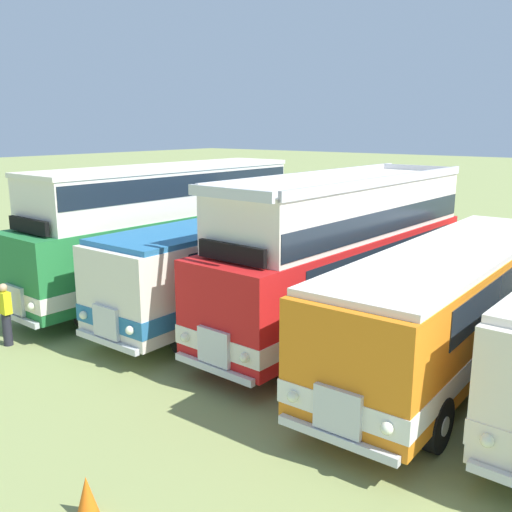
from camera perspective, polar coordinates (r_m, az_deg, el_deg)
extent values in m
plane|color=#8C9956|center=(15.42, 19.00, -9.92)|extent=(200.00, 200.00, 0.00)
cube|color=#237538|center=(19.99, -9.15, 0.92)|extent=(2.75, 10.99, 2.30)
cube|color=silver|center=(20.12, -9.09, -0.75)|extent=(2.79, 11.03, 0.44)
cube|color=#19232D|center=(20.14, -8.36, 2.78)|extent=(2.73, 8.59, 0.76)
cube|color=#19232D|center=(16.87, -23.08, 0.08)|extent=(2.20, 0.15, 0.90)
cube|color=silver|center=(17.13, -23.04, -4.07)|extent=(0.90, 0.14, 0.80)
cube|color=silver|center=(17.26, -22.98, -5.68)|extent=(2.30, 0.19, 0.16)
sphere|color=#EAEACC|center=(16.35, -21.59, -4.72)|extent=(0.22, 0.22, 0.22)
cube|color=silver|center=(19.86, -8.80, 6.41)|extent=(2.63, 10.09, 1.50)
cube|color=silver|center=(19.78, -8.88, 8.77)|extent=(2.70, 10.19, 0.14)
cube|color=#19232D|center=(19.82, -8.83, 7.27)|extent=(2.67, 9.99, 0.68)
cube|color=black|center=(16.96, -21.85, 2.83)|extent=(1.90, 0.16, 0.40)
cylinder|color=black|center=(17.13, -16.17, -5.56)|extent=(0.30, 1.05, 1.04)
cylinder|color=silver|center=(17.01, -15.88, -5.67)|extent=(0.03, 0.36, 0.36)
cylinder|color=black|center=(19.01, -20.12, -4.02)|extent=(0.30, 1.05, 1.04)
cylinder|color=silver|center=(19.13, -20.35, -3.93)|extent=(0.03, 0.36, 0.36)
cylinder|color=black|center=(22.05, 0.11, -0.93)|extent=(0.30, 1.05, 1.04)
cylinder|color=silver|center=(21.96, 0.41, -0.99)|extent=(0.03, 0.36, 0.36)
cylinder|color=black|center=(23.53, -4.23, -0.07)|extent=(0.30, 1.05, 1.04)
cylinder|color=silver|center=(23.64, -4.49, -0.02)|extent=(0.03, 0.36, 0.36)
cube|color=silver|center=(17.91, -1.28, -0.31)|extent=(2.55, 10.60, 2.30)
cube|color=teal|center=(18.06, -1.27, -2.17)|extent=(2.59, 10.64, 0.44)
cube|color=#19232D|center=(18.09, -0.49, 1.77)|extent=(2.57, 8.20, 0.76)
cube|color=#19232D|center=(14.21, -14.73, -1.57)|extent=(2.20, 0.11, 0.90)
cube|color=silver|center=(14.50, -14.79, -6.44)|extent=(0.90, 0.12, 0.80)
cube|color=silver|center=(14.65, -14.77, -8.31)|extent=(2.30, 0.15, 0.16)
sphere|color=#EAEACC|center=(13.82, -12.53, -7.28)|extent=(0.22, 0.22, 0.22)
sphere|color=#EAEACC|center=(15.19, -16.91, -5.68)|extent=(0.22, 0.22, 0.22)
cube|color=teal|center=(17.67, -1.30, 3.54)|extent=(2.51, 10.20, 0.14)
cylinder|color=black|center=(14.89, -6.85, -7.94)|extent=(0.28, 1.04, 1.04)
cylinder|color=silver|center=(14.79, -6.43, -8.08)|extent=(0.02, 0.36, 0.36)
cylinder|color=black|center=(16.50, -12.58, -6.06)|extent=(0.28, 1.04, 1.04)
cylinder|color=silver|center=(16.61, -12.91, -5.95)|extent=(0.02, 0.36, 0.36)
cylinder|color=black|center=(20.36, 7.49, -2.22)|extent=(0.28, 1.04, 1.04)
cylinder|color=silver|center=(20.28, 7.86, -2.29)|extent=(0.02, 0.36, 0.36)
cylinder|color=black|center=(21.57, 2.22, -1.26)|extent=(0.28, 1.04, 1.04)
cylinder|color=silver|center=(21.65, 1.90, -1.20)|extent=(0.02, 0.36, 0.36)
cube|color=red|center=(16.36, 8.63, -1.74)|extent=(2.83, 10.48, 2.30)
cube|color=silver|center=(16.52, 8.56, -3.76)|extent=(2.87, 10.52, 0.44)
cube|color=#19232D|center=(16.55, 9.42, 0.54)|extent=(2.78, 8.08, 0.76)
cube|color=#19232D|center=(12.23, -4.00, -3.50)|extent=(2.20, 0.17, 0.90)
cube|color=silver|center=(12.56, -4.26, -9.08)|extent=(0.90, 0.15, 0.80)
cube|color=silver|center=(12.74, -4.32, -11.20)|extent=(2.30, 0.21, 0.16)
sphere|color=#EAEACC|center=(11.99, -1.15, -10.15)|extent=(0.22, 0.22, 0.22)
sphere|color=#EAEACC|center=(13.16, -7.13, -8.10)|extent=(0.22, 0.22, 0.22)
cube|color=silver|center=(16.20, 9.32, 4.95)|extent=(2.70, 9.58, 1.50)
cube|color=silver|center=(12.13, -2.70, 6.28)|extent=(2.40, 0.18, 0.24)
cube|color=silver|center=(19.88, 15.77, 8.41)|extent=(2.40, 0.18, 0.24)
cube|color=silver|center=(15.54, 13.25, 7.41)|extent=(0.40, 9.51, 0.24)
cube|color=silver|center=(16.75, 5.86, 8.06)|extent=(0.40, 9.51, 0.24)
cube|color=#19232D|center=(16.24, 9.28, 3.90)|extent=(2.73, 9.48, 0.64)
cube|color=black|center=(12.39, -2.48, 0.32)|extent=(1.90, 0.18, 0.40)
cylinder|color=black|center=(13.28, 4.48, -10.55)|extent=(0.31, 1.05, 1.04)
cylinder|color=silver|center=(13.20, 5.02, -10.70)|extent=(0.03, 0.36, 0.36)
cylinder|color=black|center=(14.63, -2.94, -8.26)|extent=(0.31, 1.05, 1.04)
cylinder|color=silver|center=(14.72, -3.38, -8.12)|extent=(0.03, 0.36, 0.36)
cylinder|color=black|center=(19.11, 16.82, -3.69)|extent=(0.31, 1.05, 1.04)
cylinder|color=silver|center=(19.05, 17.24, -3.76)|extent=(0.03, 0.36, 0.36)
cylinder|color=black|center=(20.07, 10.80, -2.57)|extent=(0.31, 1.05, 1.04)
cylinder|color=silver|center=(20.14, 10.43, -2.49)|extent=(0.03, 0.36, 0.36)
cube|color=orange|center=(14.58, 19.08, -4.14)|extent=(2.63, 11.02, 2.30)
cube|color=white|center=(14.76, 18.91, -6.37)|extent=(2.67, 11.06, 0.44)
cube|color=#19232D|center=(14.79, 19.75, -1.54)|extent=(2.63, 8.62, 0.76)
cube|color=#19232D|center=(9.60, 8.74, -8.30)|extent=(2.20, 0.13, 0.90)
cube|color=silver|center=(10.03, 8.17, -15.16)|extent=(0.90, 0.13, 0.80)
cube|color=silver|center=(10.25, 7.99, -17.69)|extent=(2.30, 0.17, 0.16)
sphere|color=#EAEACC|center=(9.68, 12.98, -16.49)|extent=(0.22, 0.22, 0.22)
sphere|color=#EAEACC|center=(10.44, 3.72, -13.87)|extent=(0.22, 0.22, 0.22)
cube|color=white|center=(14.28, 19.44, 0.54)|extent=(2.58, 10.62, 0.14)
cylinder|color=black|center=(11.24, 17.72, -15.75)|extent=(0.29, 1.04, 1.04)
cylinder|color=silver|center=(11.20, 18.47, -15.92)|extent=(0.02, 0.36, 0.36)
cylinder|color=black|center=(12.08, 7.17, -13.10)|extent=(0.29, 1.04, 1.04)
cylinder|color=silver|center=(12.15, 6.55, -12.93)|extent=(0.02, 0.36, 0.36)
cylinder|color=black|center=(18.63, 19.14, -4.28)|extent=(0.29, 1.04, 1.04)
cylinder|color=silver|center=(18.67, 18.71, -4.21)|extent=(0.02, 0.36, 0.36)
sphere|color=#EAEACC|center=(9.81, 22.16, -16.76)|extent=(0.22, 0.22, 0.22)
cylinder|color=black|center=(11.55, 23.27, -15.41)|extent=(0.30, 1.05, 1.04)
cylinder|color=silver|center=(11.59, 22.54, -15.26)|extent=(0.03, 0.36, 0.36)
cone|color=orange|center=(9.65, -16.59, -22.14)|extent=(0.36, 0.36, 0.68)
cylinder|color=#23232D|center=(16.83, -23.67, -6.75)|extent=(0.24, 0.24, 0.90)
cube|color=yellow|center=(16.60, -23.91, -4.31)|extent=(0.36, 0.22, 0.60)
sphere|color=tan|center=(16.49, -24.04, -2.91)|extent=(0.22, 0.22, 0.22)
cylinder|color=#8C704C|center=(29.62, 1.41, 2.66)|extent=(0.08, 0.08, 1.05)
cylinder|color=#8C704C|center=(26.32, 12.85, 1.04)|extent=(0.08, 0.08, 1.05)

